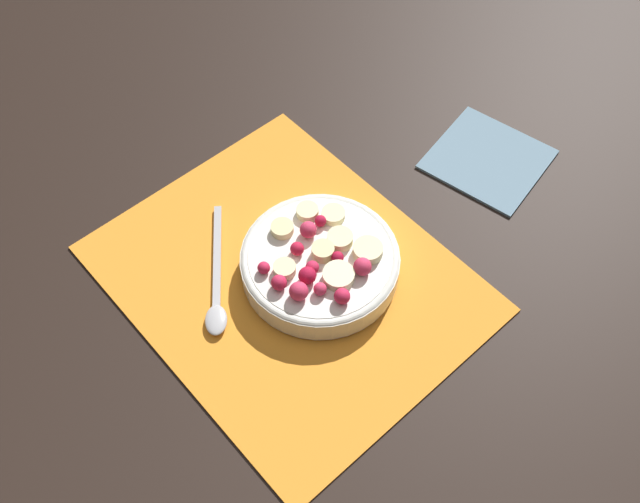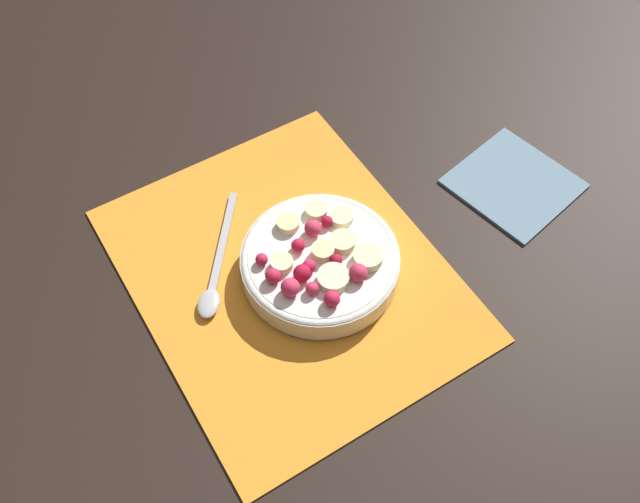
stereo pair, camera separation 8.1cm
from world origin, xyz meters
TOP-DOWN VIEW (x-y plane):
  - ground_plane at (0.00, 0.00)m, footprint 3.00×3.00m
  - placemat at (0.00, 0.00)m, footprint 0.43×0.34m
  - fruit_bowl at (-0.02, -0.03)m, footprint 0.19×0.19m
  - spoon at (0.04, 0.08)m, footprint 0.16×0.13m
  - napkin at (-0.04, -0.32)m, footprint 0.17×0.16m

SIDE VIEW (x-z plane):
  - ground_plane at x=0.00m, z-range 0.00..0.00m
  - placemat at x=0.00m, z-range 0.00..0.01m
  - napkin at x=-0.04m, z-range 0.00..0.01m
  - spoon at x=0.04m, z-range 0.01..0.01m
  - fruit_bowl at x=-0.02m, z-range 0.00..0.05m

